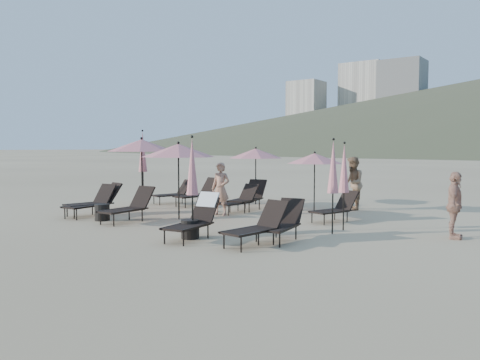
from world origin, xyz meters
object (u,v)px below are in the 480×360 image
Objects in this scene: beachgoer_a at (221,189)px; beachgoer_b at (352,183)px; lounger_3 at (195,217)px; lounger_7 at (198,193)px; lounger_0 at (96,200)px; umbrella_closed_1 at (344,169)px; beachgoer_c at (455,205)px; lounger_2 at (129,206)px; umbrella_open_2 at (256,153)px; lounger_8 at (249,196)px; umbrella_closed_0 at (192,167)px; lounger_10 at (336,208)px; umbrella_closed_2 at (143,152)px; lounger_9 at (239,200)px; umbrella_open_0 at (142,145)px; lounger_6 at (174,192)px; lounger_5 at (257,225)px; lounger_4 at (282,222)px; lounger_1 at (92,202)px; side_table_1 at (190,229)px; umbrella_open_3 at (315,158)px; umbrella_closed_3 at (333,167)px; umbrella_open_1 at (178,151)px; side_table_0 at (102,212)px.

beachgoer_b reaches higher than beachgoer_a.
lounger_3 reaches higher than lounger_7.
umbrella_closed_1 is (7.44, 2.07, 1.13)m from lounger_0.
beachgoer_b is 1.16× the size of beachgoer_c.
umbrella_open_2 reaches higher than lounger_2.
umbrella_closed_0 is (1.83, -4.91, 1.21)m from lounger_8.
umbrella_closed_2 is (-7.91, -0.13, 1.55)m from lounger_10.
lounger_9 is 0.66× the size of umbrella_open_0.
lounger_6 is 0.66× the size of umbrella_open_0.
lounger_0 reaches higher than lounger_10.
lounger_5 is 5.76m from lounger_8.
lounger_4 is 0.77× the size of umbrella_open_2.
lounger_1 is 4.65m from lounger_9.
beachgoer_c reaches higher than lounger_9.
umbrella_open_3 is at bearing 87.28° from side_table_1.
lounger_5 is at bearing -72.42° from lounger_10.
beachgoer_a is (-4.24, 0.91, -0.82)m from umbrella_closed_3.
umbrella_closed_1 is 8.73m from umbrella_closed_2.
side_table_1 is at bearing -161.15° from lounger_5.
lounger_7 reaches higher than lounger_6.
umbrella_closed_3 is (6.47, -2.38, 1.18)m from lounger_7.
umbrella_open_2 is at bearing 46.57° from lounger_6.
lounger_3 is 0.87× the size of umbrella_open_3.
lounger_4 is 0.91× the size of lounger_7.
umbrella_open_2 is (-0.78, 2.16, 1.49)m from lounger_9.
umbrella_closed_2 is at bearing 107.45° from lounger_1.
lounger_0 is 0.79× the size of umbrella_open_1.
umbrella_open_1 is (1.75, -2.88, 1.58)m from lounger_7.
umbrella_closed_2 is (-4.52, -0.04, 1.53)m from lounger_9.
umbrella_closed_0 is 4.27m from side_table_0.
lounger_2 is 0.95× the size of lounger_7.
beachgoer_a is (-3.64, 2.33, 0.41)m from lounger_4.
umbrella_closed_0 is at bearing -77.49° from lounger_8.
lounger_6 is at bearing 143.29° from lounger_4.
lounger_3 is at bearing 0.68° from lounger_0.
beachgoer_a is at bearing 71.20° from umbrella_open_1.
lounger_1 is at bearing -135.87° from umbrella_open_3.
lounger_4 is (6.73, 0.24, -0.02)m from lounger_1.
beachgoer_c is (8.12, 2.80, 0.33)m from lounger_2.
lounger_8 is 3.79× the size of side_table_0.
umbrella_closed_3 is at bearing -56.57° from umbrella_open_3.
beachgoer_a is (3.42, -1.42, 0.42)m from lounger_6.
lounger_4 is at bearing -23.26° from lounger_7.
umbrella_closed_3 is at bearing 37.56° from lounger_3.
lounger_10 is (6.58, 3.48, -0.04)m from lounger_1.
umbrella_closed_3 reaches higher than lounger_10.
lounger_5 is 3.16m from umbrella_closed_1.
umbrella_open_3 is 1.21× the size of beachgoer_a.
lounger_7 is 5.56m from beachgoer_b.
lounger_7 is at bearing -167.71° from lounger_10.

